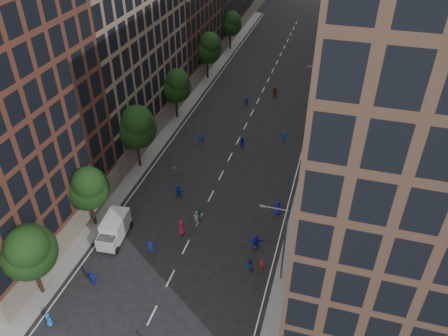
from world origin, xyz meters
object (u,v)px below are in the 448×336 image
skater_2 (250,265)px  streetlamp_far (320,92)px  cargo_van (114,229)px  skater_0 (49,320)px  streetlamp_near (282,241)px

skater_2 → streetlamp_far: bearing=-101.4°
cargo_van → streetlamp_far: bearing=55.8°
cargo_van → skater_0: cargo_van is taller
streetlamp_near → cargo_van: 18.67m
streetlamp_far → skater_0: bearing=-113.0°
skater_0 → skater_2: 19.32m
skater_0 → streetlamp_far: bearing=-106.2°
streetlamp_near → skater_2: size_ratio=6.07×
skater_2 → streetlamp_near: bearing=169.2°
streetlamp_far → skater_2: 33.19m
streetlamp_far → cargo_van: 37.38m
skater_2 → skater_0: bearing=29.4°
streetlamp_far → skater_0: (-18.69, -44.00, -4.40)m
streetlamp_far → skater_0: streetlamp_far is taller
streetlamp_far → skater_0: 48.01m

